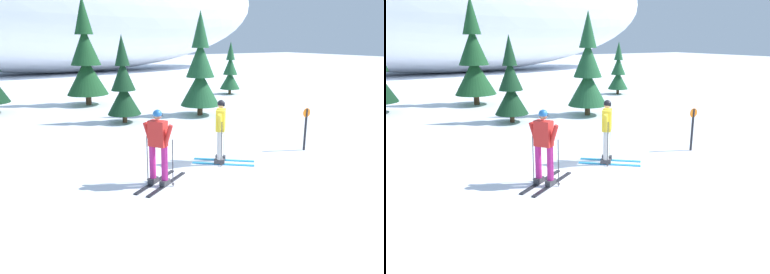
{
  "view_description": "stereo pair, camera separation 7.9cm",
  "coord_description": "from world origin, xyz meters",
  "views": [
    {
      "loc": [
        -5.59,
        -7.5,
        3.36
      ],
      "look_at": [
        -1.04,
        0.3,
        0.95
      ],
      "focal_mm": 34.9,
      "sensor_mm": 36.0,
      "label": 1
    },
    {
      "loc": [
        -5.53,
        -7.54,
        3.36
      ],
      "look_at": [
        -1.04,
        0.3,
        0.95
      ],
      "focal_mm": 34.9,
      "sensor_mm": 36.0,
      "label": 2
    }
  ],
  "objects": [
    {
      "name": "pine_tree_center_left",
      "position": [
        -0.59,
        11.66,
        2.25
      ],
      "size": [
        2.07,
        2.07,
        5.37
      ],
      "color": "#47301E",
      "rests_on": "ground"
    },
    {
      "name": "skier_red_jacket",
      "position": [
        -2.12,
        -0.01,
        0.95
      ],
      "size": [
        1.64,
        1.29,
        1.8
      ],
      "color": "black",
      "rests_on": "ground"
    },
    {
      "name": "pine_tree_far_right",
      "position": [
        7.95,
        11.11,
        1.32
      ],
      "size": [
        1.22,
        1.22,
        3.15
      ],
      "color": "#47301E",
      "rests_on": "ground"
    },
    {
      "name": "ground_plane",
      "position": [
        0.0,
        0.0,
        0.0
      ],
      "size": [
        120.0,
        120.0,
        0.0
      ],
      "primitive_type": "plane",
      "color": "white"
    },
    {
      "name": "pine_tree_center_right",
      "position": [
        -0.45,
        6.76,
        1.47
      ],
      "size": [
        1.35,
        1.35,
        3.5
      ],
      "color": "#47301E",
      "rests_on": "ground"
    },
    {
      "name": "trail_marker_post",
      "position": [
        2.95,
        0.29,
        0.75
      ],
      "size": [
        0.28,
        0.07,
        1.31
      ],
      "color": "black",
      "rests_on": "ground"
    },
    {
      "name": "skier_yellow_jacket",
      "position": [
        0.05,
        0.61,
        0.93
      ],
      "size": [
        1.61,
        1.42,
        1.76
      ],
      "color": "#2893CC",
      "rests_on": "ground"
    },
    {
      "name": "pine_tree_right",
      "position": [
        3.0,
        6.52,
        1.88
      ],
      "size": [
        1.74,
        1.74,
        4.49
      ],
      "color": "#47301E",
      "rests_on": "ground"
    }
  ]
}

